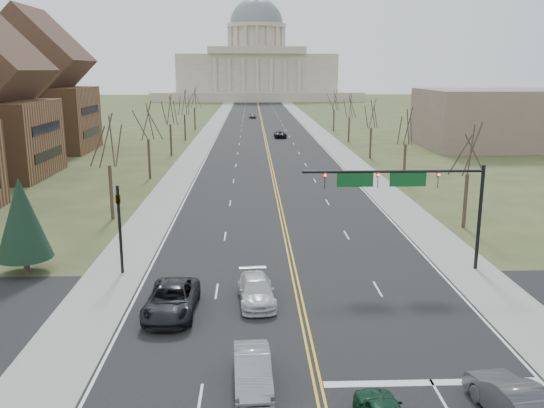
{
  "coord_description": "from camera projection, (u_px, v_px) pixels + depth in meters",
  "views": [
    {
      "loc": [
        -2.79,
        -23.35,
        13.3
      ],
      "look_at": [
        -1.2,
        20.68,
        3.0
      ],
      "focal_mm": 38.0,
      "sensor_mm": 36.0,
      "label": 1
    }
  ],
  "objects": [
    {
      "name": "signal_left",
      "position": [
        119.0,
        220.0,
        37.74
      ],
      "size": [
        0.32,
        0.36,
        6.0
      ],
      "color": "black",
      "rests_on": "ground"
    },
    {
      "name": "bldg_right_mass",
      "position": [
        497.0,
        119.0,
        100.08
      ],
      "size": [
        25.0,
        20.0,
        10.0
      ],
      "primitive_type": "cube",
      "color": "#735E52",
      "rests_on": "ground"
    },
    {
      "name": "tree_l_0",
      "position": [
        108.0,
        143.0,
        50.97
      ],
      "size": [
        3.96,
        3.96,
        9.0
      ],
      "color": "#34241E",
      "rests_on": "ground"
    },
    {
      "name": "stop_bar",
      "position": [
        432.0,
        383.0,
        25.05
      ],
      "size": [
        9.5,
        0.5,
        0.01
      ],
      "primitive_type": "cube",
      "color": "silver",
      "rests_on": "road"
    },
    {
      "name": "bldg_left_far",
      "position": [
        36.0,
        93.0,
        94.35
      ],
      "size": [
        17.1,
        14.28,
        23.25
      ],
      "color": "brown",
      "rests_on": "ground"
    },
    {
      "name": "tree_r_0",
      "position": [
        469.0,
        152.0,
        48.26
      ],
      "size": [
        3.74,
        3.74,
        8.5
      ],
      "color": "#34241E",
      "rests_on": "ground"
    },
    {
      "name": "car_sb_outer_lead",
      "position": [
        171.0,
        300.0,
        31.99
      ],
      "size": [
        2.84,
        5.92,
        1.63
      ],
      "primitive_type": "imported",
      "rotation": [
        0.0,
        0.0,
        -0.02
      ],
      "color": "black",
      "rests_on": "road"
    },
    {
      "name": "tree_r_2",
      "position": [
        372.0,
        115.0,
        87.19
      ],
      "size": [
        3.74,
        3.74,
        8.5
      ],
      "color": "#34241E",
      "rests_on": "ground"
    },
    {
      "name": "tree_l_2",
      "position": [
        170.0,
        111.0,
        89.9
      ],
      "size": [
        3.96,
        3.96,
        9.0
      ],
      "color": "#34241E",
      "rests_on": "ground"
    },
    {
      "name": "car_sb_inner_lead",
      "position": [
        253.0,
        370.0,
        24.67
      ],
      "size": [
        1.76,
        4.55,
        1.48
      ],
      "primitive_type": "imported",
      "rotation": [
        0.0,
        0.0,
        0.04
      ],
      "color": "gray",
      "rests_on": "road"
    },
    {
      "name": "tree_r_1",
      "position": [
        406.0,
        129.0,
        67.72
      ],
      "size": [
        3.74,
        3.74,
        8.5
      ],
      "color": "#34241E",
      "rests_on": "ground"
    },
    {
      "name": "conifer_l",
      "position": [
        22.0,
        218.0,
        37.99
      ],
      "size": [
        3.64,
        3.64,
        6.5
      ],
      "color": "#34241E",
      "rests_on": "ground"
    },
    {
      "name": "car_far_nb",
      "position": [
        280.0,
        134.0,
        115.29
      ],
      "size": [
        2.43,
        5.04,
        1.38
      ],
      "primitive_type": "imported",
      "rotation": [
        0.0,
        0.0,
        3.17
      ],
      "color": "black",
      "rests_on": "road"
    },
    {
      "name": "signal_mast",
      "position": [
        407.0,
        187.0,
        37.94
      ],
      "size": [
        12.12,
        0.44,
        7.2
      ],
      "color": "black",
      "rests_on": "ground"
    },
    {
      "name": "sidewalk_left",
      "position": [
        211.0,
        129.0,
        132.47
      ],
      "size": [
        4.0,
        380.0,
        0.03
      ],
      "primitive_type": "cube",
      "color": "gray",
      "rests_on": "ground"
    },
    {
      "name": "tree_r_4",
      "position": [
        334.0,
        101.0,
        126.11
      ],
      "size": [
        3.74,
        3.74,
        8.5
      ],
      "color": "#34241E",
      "rests_on": "ground"
    },
    {
      "name": "car_far_sb",
      "position": [
        252.0,
        116.0,
        161.64
      ],
      "size": [
        2.22,
        4.35,
        1.42
      ],
      "primitive_type": "imported",
      "rotation": [
        0.0,
        0.0,
        0.14
      ],
      "color": "#575B5F",
      "rests_on": "road"
    },
    {
      "name": "edge_line_right",
      "position": [
        305.0,
        129.0,
        133.24
      ],
      "size": [
        0.15,
        380.0,
        0.01
      ],
      "primitive_type": "cube",
      "color": "silver",
      "rests_on": "road"
    },
    {
      "name": "tree_l_3",
      "position": [
        184.0,
        104.0,
        109.36
      ],
      "size": [
        3.96,
        3.96,
        9.0
      ],
      "color": "#34241E",
      "rests_on": "ground"
    },
    {
      "name": "capitol",
      "position": [
        257.0,
        68.0,
        265.81
      ],
      "size": [
        90.0,
        60.0,
        50.0
      ],
      "color": "beige",
      "rests_on": "ground"
    },
    {
      "name": "ground",
      "position": [
        315.0,
        373.0,
        25.85
      ],
      "size": [
        600.0,
        600.0,
        0.0
      ],
      "primitive_type": "plane",
      "color": "#394824",
      "rests_on": "ground"
    },
    {
      "name": "edge_line_left",
      "position": [
        221.0,
        129.0,
        132.55
      ],
      "size": [
        0.15,
        380.0,
        0.01
      ],
      "primitive_type": "cube",
      "color": "silver",
      "rests_on": "road"
    },
    {
      "name": "sidewalk_right",
      "position": [
        315.0,
        129.0,
        133.31
      ],
      "size": [
        4.0,
        380.0,
        0.03
      ],
      "primitive_type": "cube",
      "color": "gray",
      "rests_on": "ground"
    },
    {
      "name": "tree_l_1",
      "position": [
        147.0,
        123.0,
        70.44
      ],
      "size": [
        3.96,
        3.96,
        9.0
      ],
      "color": "#34241E",
      "rests_on": "ground"
    },
    {
      "name": "center_line",
      "position": [
        263.0,
        129.0,
        132.89
      ],
      "size": [
        0.42,
        380.0,
        0.01
      ],
      "primitive_type": "cube",
      "color": "gold",
      "rests_on": "road"
    },
    {
      "name": "tree_l_4",
      "position": [
        194.0,
        99.0,
        128.82
      ],
      "size": [
        3.96,
        3.96,
        9.0
      ],
      "color": "#34241E",
      "rests_on": "ground"
    },
    {
      "name": "cross_road",
      "position": [
        303.0,
        317.0,
        31.69
      ],
      "size": [
        120.0,
        14.0,
        0.01
      ],
      "primitive_type": "cube",
      "color": "black",
      "rests_on": "ground"
    },
    {
      "name": "car_sb_inner_second",
      "position": [
        256.0,
        291.0,
        33.58
      ],
      "size": [
        2.41,
        5.1,
        1.44
      ],
      "primitive_type": "imported",
      "rotation": [
        0.0,
        0.0,
        0.08
      ],
      "color": "#BEBEBE",
      "rests_on": "road"
    },
    {
      "name": "tree_r_3",
      "position": [
        350.0,
        107.0,
        106.65
      ],
      "size": [
        3.74,
        3.74,
        8.5
      ],
      "color": "#34241E",
      "rests_on": "ground"
    },
    {
      "name": "road",
      "position": [
        263.0,
        129.0,
        132.89
      ],
      "size": [
        20.0,
        380.0,
        0.01
      ],
      "primitive_type": "cube",
      "color": "black",
      "rests_on": "ground"
    },
    {
      "name": "car_nb_outer_lead",
      "position": [
        514.0,
        402.0,
        22.16
      ],
      "size": [
        2.38,
        5.15,
        1.63
      ],
      "primitive_type": "imported",
      "rotation": [
        0.0,
        0.0,
        3.28
      ],
      "color": "#414347",
      "rests_on": "road"
    }
  ]
}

